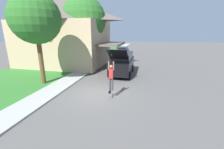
{
  "coord_description": "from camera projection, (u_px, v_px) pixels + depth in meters",
  "views": [
    {
      "loc": [
        3.19,
        -9.5,
        4.32
      ],
      "look_at": [
        0.74,
        1.09,
        1.2
      ],
      "focal_mm": 24.0,
      "sensor_mm": 36.0,
      "label": 1
    }
  ],
  "objects": [
    {
      "name": "ground_plane",
      "position": [
        99.0,
        94.0,
        10.78
      ],
      "size": [
        120.0,
        120.0,
        0.0
      ],
      "primitive_type": "plane",
      "color": "#54514F"
    },
    {
      "name": "lawn",
      "position": [
        51.0,
        68.0,
        18.13
      ],
      "size": [
        10.0,
        80.0,
        0.08
      ],
      "color": "#2D6B28",
      "rests_on": "ground_plane"
    },
    {
      "name": "sidewalk",
      "position": [
        85.0,
        70.0,
        17.17
      ],
      "size": [
        1.8,
        80.0,
        0.1
      ],
      "color": "#9E9E99",
      "rests_on": "ground_plane"
    },
    {
      "name": "house",
      "position": [
        64.0,
        31.0,
        19.16
      ],
      "size": [
        13.22,
        8.54,
        8.4
      ],
      "color": "tan",
      "rests_on": "lawn"
    },
    {
      "name": "lawn_tree_near",
      "position": [
        36.0,
        19.0,
        11.37
      ],
      "size": [
        3.84,
        3.84,
        7.12
      ],
      "color": "brown",
      "rests_on": "lawn"
    },
    {
      "name": "lawn_tree_far",
      "position": [
        84.0,
        20.0,
        17.42
      ],
      "size": [
        5.17,
        5.17,
        8.18
      ],
      "color": "brown",
      "rests_on": "lawn"
    },
    {
      "name": "suv_parked",
      "position": [
        122.0,
        63.0,
        15.44
      ],
      "size": [
        2.11,
        5.61,
        2.94
      ],
      "color": "black",
      "rests_on": "ground_plane"
    },
    {
      "name": "car_down_street",
      "position": [
        123.0,
        51.0,
        29.62
      ],
      "size": [
        1.92,
        4.55,
        1.41
      ],
      "color": "navy",
      "rests_on": "ground_plane"
    },
    {
      "name": "skateboarder",
      "position": [
        111.0,
        76.0,
        9.64
      ],
      "size": [
        0.41,
        0.22,
        1.93
      ],
      "color": "#38383D",
      "rests_on": "ground_plane"
    },
    {
      "name": "skateboard",
      "position": [
        110.0,
        92.0,
        10.0
      ],
      "size": [
        0.28,
        0.77,
        0.3
      ],
      "color": "black",
      "rests_on": "ground_plane"
    }
  ]
}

